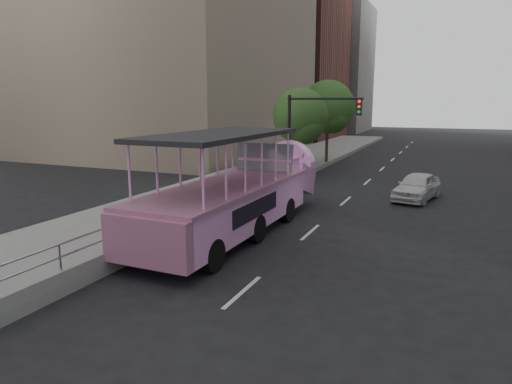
{
  "coord_description": "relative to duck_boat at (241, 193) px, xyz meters",
  "views": [
    {
      "loc": [
        5.74,
        -12.01,
        4.84
      ],
      "look_at": [
        -0.53,
        2.38,
        1.72
      ],
      "focal_mm": 32.0,
      "sensor_mm": 36.0,
      "label": 1
    }
  ],
  "objects": [
    {
      "name": "ground",
      "position": [
        1.59,
        -3.36,
        -1.41
      ],
      "size": [
        160.0,
        160.0,
        0.0
      ],
      "primitive_type": "plane",
      "color": "black"
    },
    {
      "name": "sidewalk",
      "position": [
        -4.16,
        6.64,
        -1.26
      ],
      "size": [
        5.5,
        80.0,
        0.3
      ],
      "primitive_type": "cube",
      "color": "gray",
      "rests_on": "ground"
    },
    {
      "name": "kerb_wall",
      "position": [
        -1.53,
        -1.36,
        -0.93
      ],
      "size": [
        0.24,
        30.0,
        0.36
      ],
      "primitive_type": "cube",
      "color": "gray",
      "rests_on": "sidewalk"
    },
    {
      "name": "guardrail",
      "position": [
        -1.53,
        -1.36,
        -0.27
      ],
      "size": [
        0.07,
        22.0,
        0.71
      ],
      "color": "silver",
      "rests_on": "kerb_wall"
    },
    {
      "name": "duck_boat",
      "position": [
        0.0,
        0.0,
        0.0
      ],
      "size": [
        3.0,
        11.49,
        3.8
      ],
      "color": "black",
      "rests_on": "ground"
    },
    {
      "name": "car",
      "position": [
        5.76,
        8.37,
        -0.73
      ],
      "size": [
        2.38,
        4.24,
        1.36
      ],
      "primitive_type": "imported",
      "rotation": [
        0.0,
        0.0,
        -0.2
      ],
      "color": "silver",
      "rests_on": "ground"
    },
    {
      "name": "parking_sign",
      "position": [
        -1.26,
        6.64,
        0.31
      ],
      "size": [
        0.16,
        0.61,
        2.74
      ],
      "color": "black",
      "rests_on": "ground"
    },
    {
      "name": "traffic_signal",
      "position": [
        -0.12,
        9.14,
        2.09
      ],
      "size": [
        4.2,
        0.32,
        5.2
      ],
      "color": "black",
      "rests_on": "ground"
    },
    {
      "name": "street_tree_near",
      "position": [
        -1.72,
        12.57,
        2.41
      ],
      "size": [
        3.52,
        3.52,
        5.72
      ],
      "color": "#3D281B",
      "rests_on": "ground"
    },
    {
      "name": "street_tree_far",
      "position": [
        -1.52,
        18.57,
        2.9
      ],
      "size": [
        3.97,
        3.97,
        6.45
      ],
      "color": "#3D281B",
      "rests_on": "ground"
    },
    {
      "name": "midrise_brick",
      "position": [
        -16.41,
        44.64,
        11.59
      ],
      "size": [
        18.0,
        16.0,
        26.0
      ],
      "primitive_type": "cube",
      "color": "brown",
      "rests_on": "ground"
    },
    {
      "name": "midrise_stone_b",
      "position": [
        -14.41,
        60.64,
        8.59
      ],
      "size": [
        16.0,
        14.0,
        20.0
      ],
      "primitive_type": "cube",
      "color": "slate",
      "rests_on": "ground"
    }
  ]
}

